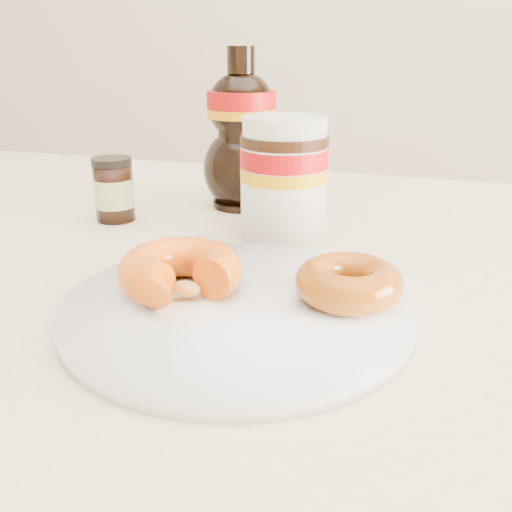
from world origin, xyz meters
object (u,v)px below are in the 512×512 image
(dining_table, at_px, (219,326))
(donut_bitten, at_px, (180,271))
(nutella_jar, at_px, (284,175))
(plate, at_px, (238,308))
(dark_jar, at_px, (114,190))
(syrup_bottle, at_px, (242,130))
(donut_whole, at_px, (349,282))

(dining_table, distance_m, donut_bitten, 0.17)
(donut_bitten, height_order, nutella_jar, nutella_jar)
(plate, height_order, nutella_jar, nutella_jar)
(dining_table, xyz_separation_m, dark_jar, (-0.17, 0.08, 0.12))
(donut_bitten, bearing_deg, syrup_bottle, 113.33)
(nutella_jar, height_order, dark_jar, nutella_jar)
(dining_table, relative_size, syrup_bottle, 6.75)
(donut_whole, bearing_deg, plate, -161.46)
(syrup_bottle, bearing_deg, donut_whole, -56.94)
(plate, bearing_deg, donut_bitten, 175.78)
(dark_jar, bearing_deg, nutella_jar, -1.76)
(plate, bearing_deg, syrup_bottle, 108.15)
(plate, relative_size, syrup_bottle, 1.38)
(donut_bitten, relative_size, nutella_jar, 0.76)
(donut_bitten, xyz_separation_m, nutella_jar, (0.04, 0.20, 0.04))
(plate, height_order, dark_jar, dark_jar)
(nutella_jar, xyz_separation_m, syrup_bottle, (-0.09, 0.12, 0.03))
(plate, relative_size, nutella_jar, 2.09)
(donut_bitten, bearing_deg, dining_table, 110.79)
(donut_whole, bearing_deg, dining_table, 146.78)
(donut_bitten, relative_size, donut_whole, 1.20)
(donut_whole, bearing_deg, dark_jar, 150.41)
(nutella_jar, relative_size, dark_jar, 1.73)
(dining_table, distance_m, donut_whole, 0.21)
(dining_table, height_order, dark_jar, dark_jar)
(nutella_jar, bearing_deg, dark_jar, 178.24)
(donut_bitten, bearing_deg, donut_whole, 24.00)
(donut_whole, distance_m, dark_jar, 0.37)
(plate, xyz_separation_m, syrup_bottle, (-0.11, 0.32, 0.10))
(plate, relative_size, dark_jar, 3.62)
(donut_whole, distance_m, nutella_jar, 0.21)
(plate, distance_m, donut_bitten, 0.06)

